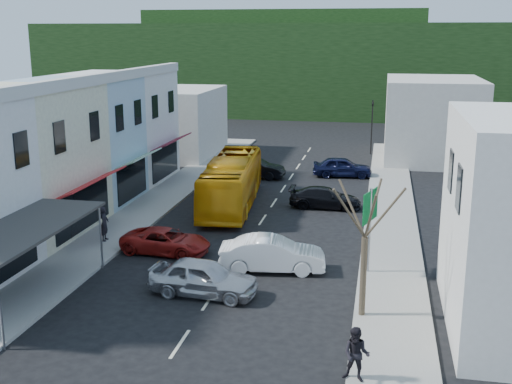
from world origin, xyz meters
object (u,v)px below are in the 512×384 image
object	(u,v)px
car_red	(166,240)
car_silver	(203,279)
pedestrian_left	(104,225)
direction_sign	(369,232)
bus	(232,183)
car_white	(272,256)
street_tree	(365,237)
traffic_signal	(372,127)
pedestrian_right	(356,356)

from	to	relation	value
car_red	car_silver	bearing A→B (deg)	-140.22
pedestrian_left	direction_sign	xyz separation A→B (m)	(13.78, -1.87, 1.04)
bus	car_white	world-z (taller)	bus
street_tree	car_red	bearing A→B (deg)	150.01
traffic_signal	street_tree	bearing A→B (deg)	74.82
pedestrian_left	pedestrian_right	size ratio (longest dim) A/B	1.00
car_white	street_tree	world-z (taller)	street_tree
bus	pedestrian_right	xyz separation A→B (m)	(8.81, -20.22, -0.55)
car_white	pedestrian_left	world-z (taller)	pedestrian_left
pedestrian_right	street_tree	bearing A→B (deg)	99.96
pedestrian_left	car_red	bearing A→B (deg)	-112.53
car_red	pedestrian_left	bearing A→B (deg)	81.79
pedestrian_left	pedestrian_right	distance (m)	17.97
pedestrian_left	street_tree	distance (m)	15.39
car_white	direction_sign	xyz separation A→B (m)	(4.40, 0.40, 1.34)
car_white	street_tree	xyz separation A→B (m)	(4.31, -4.38, 2.61)
traffic_signal	car_red	bearing A→B (deg)	56.25
pedestrian_left	car_white	bearing A→B (deg)	-112.75
car_silver	car_white	bearing A→B (deg)	-29.77
pedestrian_left	direction_sign	world-z (taller)	direction_sign
direction_sign	traffic_signal	distance (m)	30.65
car_silver	car_white	xyz separation A→B (m)	(2.38, 3.41, 0.00)
car_white	pedestrian_left	bearing A→B (deg)	69.02
bus	pedestrian_right	size ratio (longest dim) A/B	6.82
pedestrian_left	pedestrian_right	bearing A→B (deg)	-139.56
car_silver	traffic_signal	world-z (taller)	traffic_signal
bus	car_red	bearing A→B (deg)	-102.61
street_tree	traffic_signal	world-z (taller)	street_tree
car_white	traffic_signal	bearing A→B (deg)	-14.36
car_white	pedestrian_right	world-z (taller)	pedestrian_right
pedestrian_right	car_white	bearing A→B (deg)	124.70
car_red	direction_sign	size ratio (longest dim) A/B	1.13
traffic_signal	pedestrian_left	bearing A→B (deg)	49.38
bus	car_white	size ratio (longest dim) A/B	2.64
car_red	street_tree	distance (m)	11.83
car_white	pedestrian_left	distance (m)	9.65
bus	direction_sign	distance (m)	13.73
street_tree	traffic_signal	bearing A→B (deg)	90.82
car_silver	car_white	world-z (taller)	same
car_silver	pedestrian_left	distance (m)	9.02
car_silver	traffic_signal	xyz separation A→B (m)	(6.18, 34.44, 1.78)
car_white	direction_sign	distance (m)	4.62
car_white	direction_sign	size ratio (longest dim) A/B	1.08
direction_sign	car_red	bearing A→B (deg)	-167.68
car_silver	direction_sign	world-z (taller)	direction_sign
bus	street_tree	xyz separation A→B (m)	(8.82, -15.21, 1.76)
car_red	pedestrian_right	xyz separation A→B (m)	(9.99, -10.77, 0.30)
pedestrian_left	direction_sign	distance (m)	13.95
street_tree	car_white	bearing A→B (deg)	134.55
car_silver	pedestrian_left	xyz separation A→B (m)	(-7.00, 5.68, 0.30)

